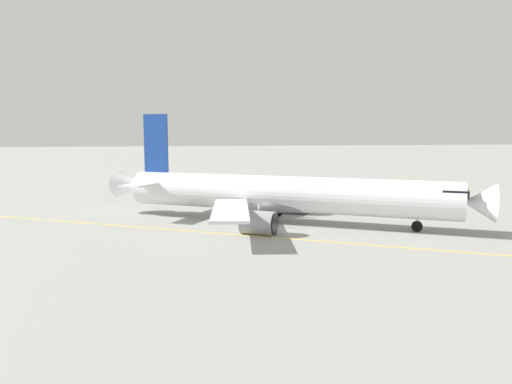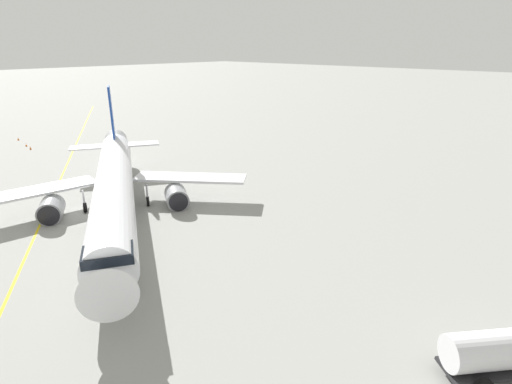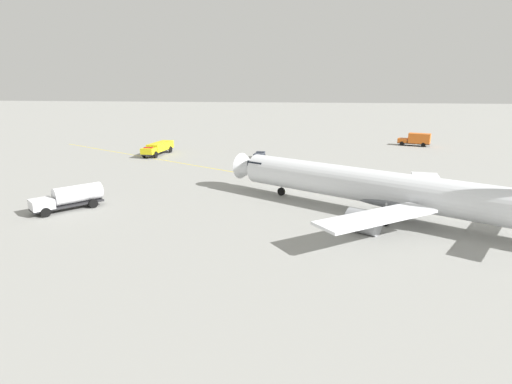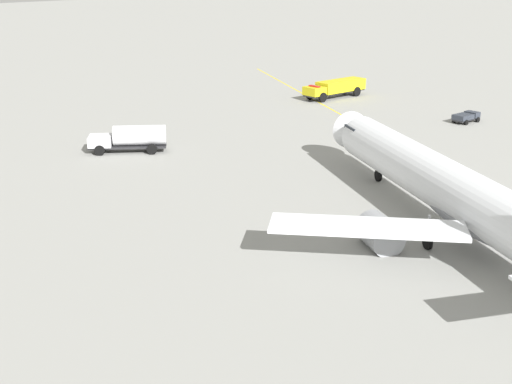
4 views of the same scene
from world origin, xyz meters
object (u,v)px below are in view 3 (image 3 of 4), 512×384
Objects in this scene: baggage_truck_truck at (259,155)px; catering_truck_truck at (416,139)px; fire_tender_truck at (158,148)px; airliner_main at (386,190)px; fuel_tanker_truck at (70,197)px.

baggage_truck_truck is 0.49× the size of catering_truck_truck.
airliner_main is at bearing 53.11° from fire_tender_truck.
airliner_main is 55.70m from fire_tender_truck.
airliner_main is 40.54m from baggage_truck_truck.
fire_tender_truck is at bearing -11.58° from airliner_main.
catering_truck_truck is at bearing 114.98° from fire_tender_truck.
baggage_truck_truck is at bearing -165.02° from fuel_tanker_truck.
catering_truck_truck is at bearing -52.64° from baggage_truck_truck.
catering_truck_truck is (22.98, -36.01, 0.95)m from baggage_truck_truck.
airliner_main is at bearing 134.33° from fuel_tanker_truck.
airliner_main is 60.78m from catering_truck_truck.
fuel_tanker_truck is at bearing 10.79° from fire_tender_truck.
airliner_main reaches higher than fire_tender_truck.
airliner_main reaches higher than baggage_truck_truck.
fire_tender_truck is at bearing 39.98° from catering_truck_truck.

